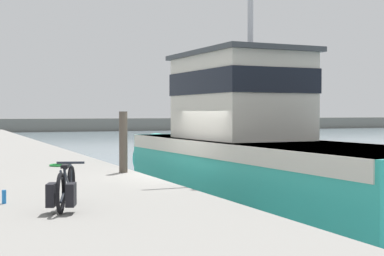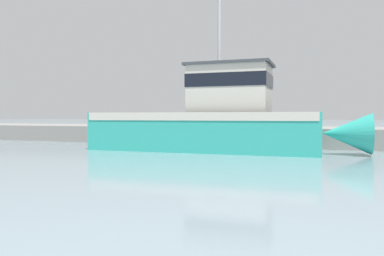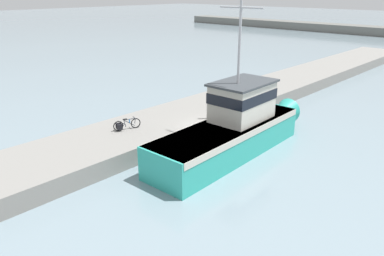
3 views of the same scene
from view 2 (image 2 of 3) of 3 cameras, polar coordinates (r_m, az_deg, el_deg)
ground_plane at (r=18.92m, az=6.10°, el=-3.11°), size 320.00×320.00×0.00m
dock_pier at (r=22.18m, az=8.38°, el=-1.10°), size 5.00×80.00×1.00m
fishing_boat_main at (r=17.34m, az=3.77°, el=1.38°), size 3.34×12.61×9.27m
bicycle_touring at (r=23.58m, az=-1.27°, el=1.05°), size 0.77×1.61×0.68m
mooring_post at (r=19.88m, az=9.54°, el=2.15°), size 0.20×0.20×1.49m
hose_coil at (r=20.66m, az=16.59°, el=0.09°), size 0.60×0.60×0.05m
water_bottle_by_bike at (r=23.97m, az=1.62°, el=0.59°), size 0.07×0.07×0.22m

